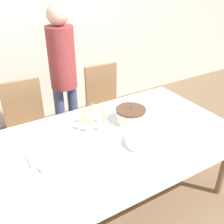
% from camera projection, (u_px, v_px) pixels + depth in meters
% --- Properties ---
extents(ground_plane, '(12.00, 12.00, 0.00)m').
position_uv_depth(ground_plane, '(108.00, 199.00, 2.51)').
color(ground_plane, brown).
extents(wall_back, '(8.00, 0.05, 2.70)m').
position_uv_depth(wall_back, '(32.00, 22.00, 3.27)').
color(wall_back, silver).
rests_on(wall_back, ground_plane).
extents(dining_table, '(2.09, 1.10, 0.73)m').
position_uv_depth(dining_table, '(108.00, 146.00, 2.20)').
color(dining_table, white).
rests_on(dining_table, ground_plane).
extents(dining_chair_far_left, '(0.45, 0.45, 0.97)m').
position_uv_depth(dining_chair_far_left, '(27.00, 124.00, 2.69)').
color(dining_chair_far_left, olive).
rests_on(dining_chair_far_left, ground_plane).
extents(dining_chair_far_right, '(0.44, 0.44, 0.97)m').
position_uv_depth(dining_chair_far_right, '(105.00, 103.00, 3.11)').
color(dining_chair_far_right, olive).
rests_on(dining_chair_far_right, ground_plane).
extents(birthday_cake, '(0.27, 0.27, 0.20)m').
position_uv_depth(birthday_cake, '(131.00, 115.00, 2.33)').
color(birthday_cake, silver).
rests_on(birthday_cake, dining_table).
extents(champagne_tray, '(0.37, 0.37, 0.18)m').
position_uv_depth(champagne_tray, '(93.00, 119.00, 2.24)').
color(champagne_tray, silver).
rests_on(champagne_tray, dining_table).
extents(plate_stack_main, '(0.26, 0.26, 0.06)m').
position_uv_depth(plate_stack_main, '(142.00, 141.00, 2.05)').
color(plate_stack_main, silver).
rests_on(plate_stack_main, dining_table).
extents(cake_knife, '(0.28, 0.14, 0.00)m').
position_uv_depth(cake_knife, '(147.00, 131.00, 2.21)').
color(cake_knife, silver).
rests_on(cake_knife, dining_table).
extents(fork_pile, '(0.18, 0.09, 0.02)m').
position_uv_depth(fork_pile, '(51.00, 165.00, 1.83)').
color(fork_pile, silver).
rests_on(fork_pile, dining_table).
extents(napkin_pile, '(0.15, 0.15, 0.01)m').
position_uv_depth(napkin_pile, '(38.00, 158.00, 1.90)').
color(napkin_pile, pink).
rests_on(napkin_pile, dining_table).
extents(person_standing, '(0.28, 0.28, 1.67)m').
position_uv_depth(person_standing, '(63.00, 69.00, 2.75)').
color(person_standing, '#3F4C72').
rests_on(person_standing, ground_plane).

